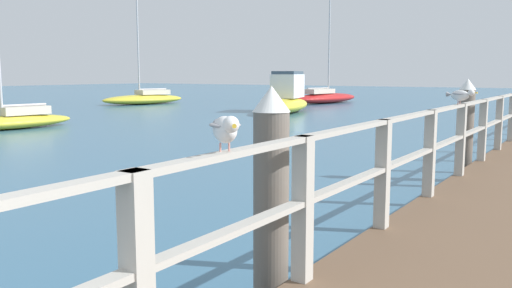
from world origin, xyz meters
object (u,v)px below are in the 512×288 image
Objects in this scene: seagull_foreground at (225,128)px; boat_2 at (144,98)px; seagull_background at (460,95)px; boat_0 at (325,97)px; dock_piling_far at (465,130)px; boat_1 at (11,120)px; boat_5 at (286,99)px; dock_piling_near at (271,205)px.

seagull_foreground is 32.43m from boat_2.
seagull_background is 28.30m from boat_0.
seagull_foreground is (0.39, -7.83, 0.73)m from dock_piling_far.
dock_piling_far is at bearing -176.53° from boat_1.
dock_piling_far reaches higher than seagull_foreground.
boat_2 is (-7.29, 13.81, 0.06)m from boat_1.
boat_0 reaches higher than seagull_foreground.
boat_2 is at bearing 147.58° from dock_piling_far.
seagull_background is (0.39, -2.27, 0.73)m from dock_piling_far.
seagull_background is at bearing 175.59° from boat_1.
seagull_foreground is at bearing -76.29° from boat_5.
dock_piling_near is 1.00× the size of dock_piling_far.
boat_2 reaches higher than dock_piling_near.
dock_piling_far is 0.37× the size of boat_1.
dock_piling_near is 32.05m from boat_0.
boat_1 reaches higher than seagull_foreground.
dock_piling_near is at bearing -90.00° from dock_piling_far.
dock_piling_far is 15.73m from boat_1.
seagull_foreground is 24.29m from boat_5.
boat_0 reaches higher than boat_1.
boat_0 is at bearing -88.77° from boat_1.
boat_2 is at bearing 137.15° from dock_piling_near.
seagull_background is 16.43m from boat_1.
seagull_foreground is 0.06× the size of boat_5.
boat_0 is at bearing 115.47° from dock_piling_near.
boat_2 is (-22.99, 14.60, -0.57)m from dock_piling_far.
dock_piling_near reaches higher than seagull_background.
boat_5 reaches higher than dock_piling_near.
boat_1 reaches higher than dock_piling_near.
boat_5 is at bearing -101.82° from boat_1.
dock_piling_far is at bearing -48.53° from boat_0.
dock_piling_far is 26.14m from boat_0.
boat_0 is (-14.17, 30.03, -1.28)m from seagull_foreground.
dock_piling_far is 0.30× the size of boat_5.
boat_2 reaches higher than seagull_foreground.
boat_2 is at bearing -55.80° from boat_1.
boat_1 is at bearing -75.66° from seagull_foreground.
boat_0 is 11.94m from boat_2.
boat_1 is at bearing -85.48° from boat_0.
boat_5 is at bearing 131.15° from dock_piling_far.
boat_2 reaches higher than boat_0.
boat_0 is 9.19m from boat_5.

